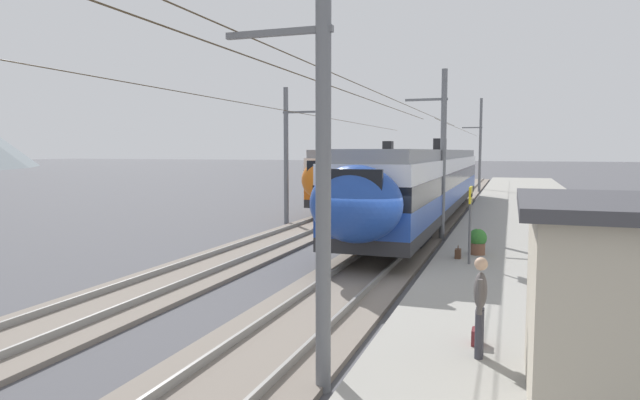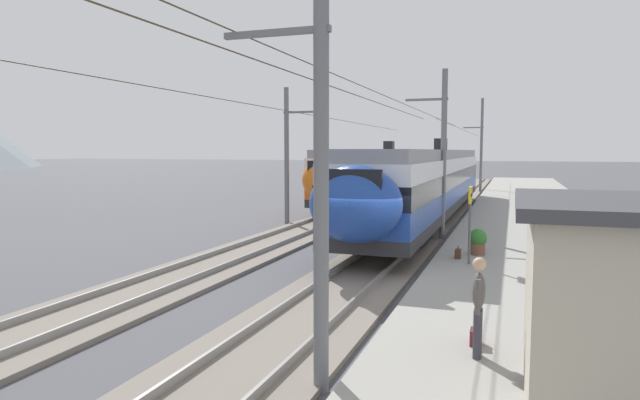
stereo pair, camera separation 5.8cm
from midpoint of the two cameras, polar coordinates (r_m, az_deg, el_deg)
ground_plane at (r=16.23m, az=6.14°, el=-8.46°), size 400.00×400.00×0.00m
platform_slab at (r=15.85m, az=23.23°, el=-8.52°), size 120.00×7.07×0.36m
track_near at (r=16.38m, az=3.76°, el=-8.07°), size 120.00×3.00×0.28m
track_far at (r=18.29m, az=-11.51°, el=-6.77°), size 120.00×3.00×0.28m
train_near_platform at (r=29.84m, az=11.01°, el=1.99°), size 30.20×3.02×4.27m
train_far_track at (r=39.64m, az=5.75°, el=2.79°), size 23.80×3.02×4.27m
catenary_mast_west at (r=8.48m, az=-0.43°, el=8.12°), size 39.30×1.77×8.28m
catenary_mast_mid at (r=23.67m, az=12.28°, el=4.93°), size 39.30×1.77×7.16m
catenary_mast_east at (r=51.74m, az=16.08°, el=5.51°), size 39.30×1.77×8.47m
catenary_mast_far_side at (r=28.47m, az=-3.32°, el=4.93°), size 39.30×2.14×7.02m
platform_sign at (r=17.30m, az=15.16°, el=-0.75°), size 0.70×0.08×2.36m
passenger_walking at (r=9.67m, az=16.03°, el=-10.05°), size 0.53×0.22×1.69m
handbag_beside_passenger at (r=10.50m, az=15.73°, el=-13.39°), size 0.32×0.18×0.41m
handbag_near_sign at (r=18.32m, az=13.96°, el=-5.38°), size 0.32×0.18×0.43m
potted_plant_platform_edge at (r=19.11m, az=15.87°, el=-4.02°), size 0.60×0.60×0.86m
platform_shelter at (r=8.37m, az=27.75°, el=-9.35°), size 3.47×2.43×2.82m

